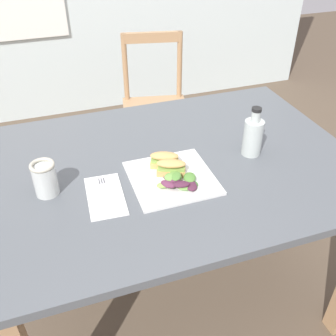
% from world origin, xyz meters
% --- Properties ---
extents(ground_plane, '(8.54, 8.54, 0.00)m').
position_xyz_m(ground_plane, '(0.00, 0.00, 0.00)').
color(ground_plane, brown).
extents(dining_table, '(1.36, 0.97, 0.74)m').
position_xyz_m(dining_table, '(0.02, 0.13, 0.63)').
color(dining_table, '#51565B').
rests_on(dining_table, ground).
extents(chair_wooden_far, '(0.47, 0.47, 0.87)m').
position_xyz_m(chair_wooden_far, '(0.26, 1.13, 0.45)').
color(chair_wooden_far, tan).
rests_on(chair_wooden_far, ground).
extents(plate_lunch, '(0.28, 0.28, 0.01)m').
position_xyz_m(plate_lunch, '(-0.02, 0.03, 0.74)').
color(plate_lunch, white).
rests_on(plate_lunch, dining_table).
extents(sandwich_half_front, '(0.11, 0.09, 0.06)m').
position_xyz_m(sandwich_half_front, '(-0.02, 0.05, 0.78)').
color(sandwich_half_front, tan).
rests_on(sandwich_half_front, plate_lunch).
extents(sandwich_half_back, '(0.11, 0.09, 0.06)m').
position_xyz_m(sandwich_half_back, '(-0.02, 0.10, 0.78)').
color(sandwich_half_back, tan).
rests_on(sandwich_half_back, plate_lunch).
extents(salad_mixed_greens, '(0.15, 0.13, 0.04)m').
position_xyz_m(salad_mixed_greens, '(-0.01, -0.02, 0.77)').
color(salad_mixed_greens, '#6B9E47').
rests_on(salad_mixed_greens, plate_lunch).
extents(napkin_folded, '(0.13, 0.23, 0.00)m').
position_xyz_m(napkin_folded, '(-0.26, 0.02, 0.74)').
color(napkin_folded, white).
rests_on(napkin_folded, dining_table).
extents(fork_on_napkin, '(0.03, 0.19, 0.00)m').
position_xyz_m(fork_on_napkin, '(-0.26, 0.03, 0.75)').
color(fork_on_napkin, silver).
rests_on(fork_on_napkin, napkin_folded).
extents(bottle_cold_brew, '(0.07, 0.07, 0.19)m').
position_xyz_m(bottle_cold_brew, '(0.32, 0.09, 0.81)').
color(bottle_cold_brew, black).
rests_on(bottle_cold_brew, dining_table).
extents(mason_jar_iced_tea, '(0.08, 0.08, 0.12)m').
position_xyz_m(mason_jar_iced_tea, '(-0.43, 0.09, 0.79)').
color(mason_jar_iced_tea, '#995623').
rests_on(mason_jar_iced_tea, dining_table).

